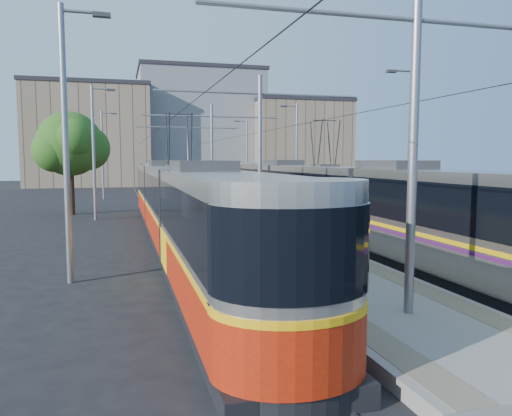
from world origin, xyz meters
name	(u,v)px	position (x,y,z in m)	size (l,w,h in m)	color
ground	(333,282)	(0.00, 0.00, 0.00)	(160.00, 160.00, 0.00)	black
platform	(221,215)	(0.00, 17.00, 0.15)	(4.00, 50.00, 0.30)	gray
tactile_strip_left	(198,214)	(-1.45, 17.00, 0.30)	(0.70, 50.00, 0.01)	gray
tactile_strip_right	(243,212)	(1.45, 17.00, 0.30)	(0.70, 50.00, 0.01)	gray
rails	(221,218)	(0.00, 17.00, 0.02)	(8.71, 70.00, 0.03)	gray
track_arrow	(238,325)	(-3.60, -3.00, 0.01)	(1.20, 5.00, 0.01)	silver
tram_left	(180,205)	(-3.60, 7.71, 1.71)	(2.43, 30.19, 5.50)	black
tram_right	(324,196)	(3.60, 9.22, 1.86)	(2.43, 32.29, 5.50)	black
catenary	(230,143)	(0.00, 14.15, 4.52)	(9.20, 70.00, 7.00)	gray
street_lamps	(209,151)	(0.00, 21.00, 4.18)	(15.18, 38.22, 8.00)	gray
shelter	(219,192)	(-0.11, 16.87, 1.60)	(0.97, 1.27, 2.48)	black
tree	(74,145)	(-8.86, 21.71, 4.57)	(4.65, 4.30, 6.76)	#382314
building_left	(89,136)	(-10.00, 60.00, 6.93)	(16.32, 12.24, 13.85)	gray
building_centre	(199,128)	(6.00, 64.00, 8.54)	(18.36, 14.28, 17.07)	gray
building_right	(298,142)	(20.00, 58.00, 6.24)	(14.28, 10.20, 12.46)	gray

